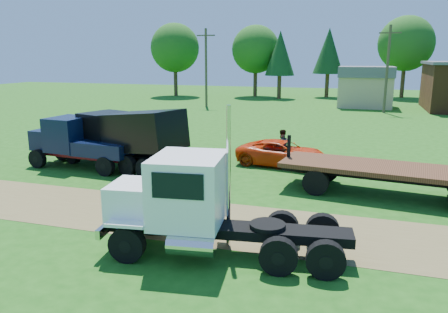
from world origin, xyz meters
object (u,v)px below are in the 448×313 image
(black_dump_truck, at_px, (125,135))
(navy_truck, at_px, (78,142))
(flatbed_trailer, at_px, (388,173))
(orange_pickup, at_px, (282,153))
(white_semi_tractor, at_px, (191,204))

(black_dump_truck, relative_size, navy_truck, 1.23)
(navy_truck, bearing_deg, flatbed_trailer, 3.64)
(navy_truck, xyz_separation_m, flatbed_trailer, (15.73, -0.30, -0.38))
(black_dump_truck, relative_size, flatbed_trailer, 0.84)
(black_dump_truck, height_order, flatbed_trailer, black_dump_truck)
(black_dump_truck, distance_m, flatbed_trailer, 13.21)
(navy_truck, height_order, orange_pickup, navy_truck)
(white_semi_tractor, height_order, orange_pickup, white_semi_tractor)
(flatbed_trailer, bearing_deg, navy_truck, -173.80)
(white_semi_tractor, relative_size, orange_pickup, 1.52)
(orange_pickup, relative_size, flatbed_trailer, 0.53)
(flatbed_trailer, bearing_deg, white_semi_tractor, -121.00)
(flatbed_trailer, bearing_deg, black_dump_truck, -176.41)
(navy_truck, relative_size, flatbed_trailer, 0.68)
(black_dump_truck, xyz_separation_m, orange_pickup, (7.90, 3.08, -1.15))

